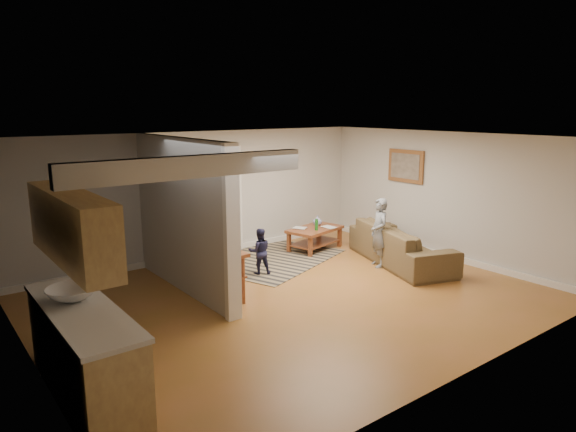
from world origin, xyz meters
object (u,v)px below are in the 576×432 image
at_px(tv_console, 215,252).
at_px(child, 378,266).
at_px(toy_basket, 196,261).
at_px(sofa, 400,263).
at_px(coffee_table, 315,232).
at_px(speaker_left, 229,253).
at_px(toddler, 260,274).
at_px(speaker_right, 220,232).

xyz_separation_m(tv_console, child, (3.22, -0.48, -0.73)).
bearing_deg(toy_basket, sofa, -29.95).
distance_m(coffee_table, tv_console, 3.27).
bearing_deg(speaker_left, tv_console, -159.79).
bearing_deg(speaker_left, sofa, -34.15).
bearing_deg(toddler, coffee_table, -134.97).
xyz_separation_m(speaker_left, child, (2.78, -0.82, -0.55)).
relative_size(speaker_left, speaker_right, 1.07).
height_order(sofa, toy_basket, toy_basket).
bearing_deg(toy_basket, toddler, -44.58).
bearing_deg(speaker_right, child, -53.95).
height_order(coffee_table, speaker_right, speaker_right).
bearing_deg(tv_console, sofa, -11.98).
distance_m(coffee_table, speaker_left, 2.73).
xyz_separation_m(speaker_right, child, (2.08, -2.32, -0.51)).
bearing_deg(speaker_right, tv_console, -127.47).
distance_m(coffee_table, speaker_right, 2.03).
relative_size(tv_console, child, 0.99).
xyz_separation_m(speaker_right, toddler, (0.04, -1.34, -0.51)).
height_order(sofa, child, child).
bearing_deg(child, tv_console, -73.68).
bearing_deg(speaker_left, toddler, -5.88).
distance_m(toy_basket, child, 3.41).
bearing_deg(child, toy_basket, -97.35).
height_order(coffee_table, toy_basket, coffee_table).
distance_m(tv_console, speaker_right, 2.18).
xyz_separation_m(coffee_table, toddler, (-1.86, -0.66, -0.36)).
bearing_deg(speaker_left, toy_basket, 78.22).
bearing_deg(sofa, tv_console, 99.62).
xyz_separation_m(toy_basket, child, (2.89, -1.81, -0.19)).
relative_size(speaker_right, child, 0.79).
height_order(speaker_right, child, speaker_right).
bearing_deg(speaker_right, sofa, -49.53).
distance_m(speaker_left, toddler, 0.94).
xyz_separation_m(speaker_left, speaker_right, (0.70, 1.50, -0.04)).
bearing_deg(tv_console, coffee_table, 18.17).
bearing_deg(child, speaker_right, -113.34).
height_order(speaker_left, toy_basket, speaker_left).
distance_m(sofa, child, 0.50).
distance_m(speaker_left, toy_basket, 1.06).
distance_m(sofa, coffee_table, 1.92).
xyz_separation_m(sofa, toddler, (-2.52, 1.11, 0.00)).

